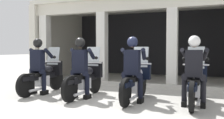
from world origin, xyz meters
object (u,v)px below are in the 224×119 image
object	(u,v)px
motorcycle_far_right	(195,83)
police_officer_far_right	(194,65)
police_officer_far_left	(38,61)
motorcycle_center_right	(136,80)
police_officer_center_right	(133,64)
motorcycle_center_left	(86,78)
motorcycle_far_left	(45,76)
police_officer_center_left	(80,62)

from	to	relation	value
motorcycle_far_right	police_officer_far_right	xyz separation A→B (m)	(-0.00, -0.28, 0.44)
police_officer_far_left	motorcycle_center_right	distance (m)	2.85
motorcycle_center_right	police_officer_far_right	bearing A→B (deg)	-25.22
police_officer_center_right	motorcycle_center_right	bearing A→B (deg)	73.56
motorcycle_center_left	police_officer_far_right	xyz separation A→B (m)	(2.80, -0.18, 0.44)
motorcycle_center_left	motorcycle_center_right	bearing A→B (deg)	-16.33
police_officer_far_left	motorcycle_far_left	bearing A→B (deg)	77.65
motorcycle_center_right	police_officer_far_right	size ratio (longest dim) A/B	1.29
police_officer_center_left	police_officer_far_left	bearing A→B (deg)	158.90
motorcycle_center_left	motorcycle_center_right	xyz separation A→B (m)	(1.40, 0.04, 0.00)
motorcycle_far_left	police_officer_center_left	xyz separation A→B (m)	(1.40, -0.36, 0.44)
police_officer_center_left	police_officer_center_right	bearing A→B (deg)	-16.33
motorcycle_far_left	police_officer_far_right	size ratio (longest dim) A/B	1.29
motorcycle_far_left	motorcycle_center_right	world-z (taller)	same
motorcycle_center_right	motorcycle_far_right	xyz separation A→B (m)	(1.40, 0.06, 0.00)
police_officer_center_left	motorcycle_center_right	size ratio (longest dim) A/B	0.78
police_officer_center_left	motorcycle_far_right	world-z (taller)	police_officer_center_left
police_officer_center_left	motorcycle_far_right	size ratio (longest dim) A/B	0.78
police_officer_far_left	police_officer_center_right	world-z (taller)	same
motorcycle_center_left	motorcycle_far_left	bearing A→B (deg)	158.90
police_officer_center_right	motorcycle_far_right	world-z (taller)	police_officer_center_right
police_officer_far_right	motorcycle_center_right	bearing A→B (deg)	153.33
motorcycle_far_left	police_officer_far_right	xyz separation A→B (m)	(4.20, -0.25, 0.44)
motorcycle_far_left	police_officer_far_left	bearing A→B (deg)	-102.35
motorcycle_center_left	motorcycle_far_right	size ratio (longest dim) A/B	1.00
motorcycle_far_left	police_officer_center_right	world-z (taller)	police_officer_center_right
motorcycle_center_left	police_officer_center_left	xyz separation A→B (m)	(-0.00, -0.28, 0.44)
motorcycle_center_left	police_officer_far_right	bearing A→B (deg)	-21.78
police_officer_center_right	motorcycle_far_right	distance (m)	1.51
motorcycle_far_left	motorcycle_far_right	xyz separation A→B (m)	(4.20, 0.03, 0.00)
police_officer_center_left	motorcycle_center_right	bearing A→B (deg)	-4.97
motorcycle_far_left	motorcycle_center_right	xyz separation A→B (m)	(2.80, -0.03, 0.00)
motorcycle_center_right	police_officer_center_right	xyz separation A→B (m)	(-0.00, -0.28, 0.44)
police_officer_center_right	police_officer_far_right	xyz separation A→B (m)	(1.40, 0.06, 0.00)
police_officer_center_right	police_officer_far_right	distance (m)	1.40
motorcycle_center_left	police_officer_center_right	xyz separation A→B (m)	(1.40, -0.24, 0.44)
police_officer_far_left	motorcycle_center_left	xyz separation A→B (m)	(1.40, 0.21, -0.44)
police_officer_far_left	police_officer_center_right	distance (m)	2.80
police_officer_center_left	police_officer_far_right	size ratio (longest dim) A/B	1.00
motorcycle_far_right	police_officer_center_left	bearing A→B (deg)	170.28
motorcycle_center_right	police_officer_center_right	bearing A→B (deg)	-106.44
police_officer_far_left	police_officer_far_right	xyz separation A→B (m)	(4.20, 0.03, 0.00)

